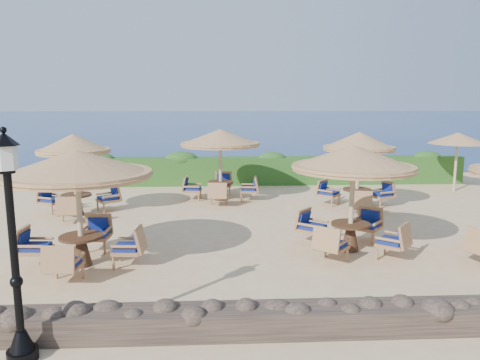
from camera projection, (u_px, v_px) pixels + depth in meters
ground at (284, 228)px, 13.74m from camera, size 120.00×120.00×0.00m
sea at (227, 120)px, 82.61m from camera, size 160.00×160.00×0.00m
hedge at (261, 171)px, 20.72m from camera, size 18.00×0.90×1.20m
stone_wall at (338, 319)px, 7.60m from camera, size 15.00×0.65×0.44m
lamp_post at (14, 258)px, 6.55m from camera, size 0.44×0.44×3.31m
extra_parasol at (458, 138)px, 18.88m from camera, size 2.30×2.30×2.41m
cafe_set_0 at (78, 182)px, 10.32m from camera, size 3.33×3.33×2.65m
cafe_set_1 at (353, 177)px, 11.38m from camera, size 3.01×3.01×2.65m
cafe_set_3 at (74, 161)px, 14.93m from camera, size 2.76×2.58×2.65m
cafe_set_4 at (220, 151)px, 17.22m from camera, size 2.94×2.94×2.65m
cafe_set_5 at (358, 157)px, 15.82m from camera, size 2.73×2.65×2.65m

